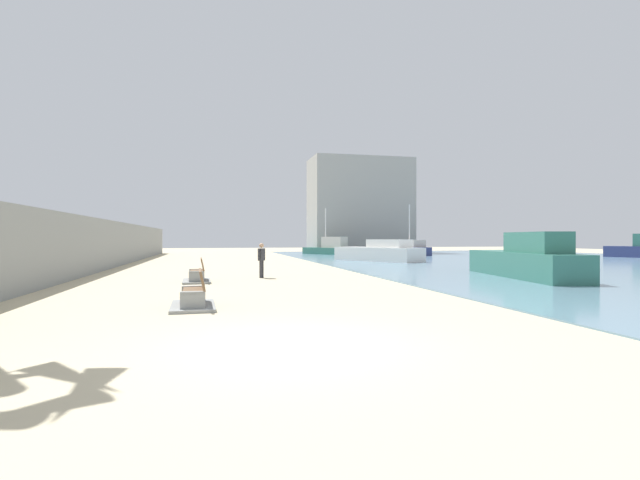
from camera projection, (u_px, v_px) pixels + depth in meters
name	position (u px, v px, depth m)	size (l,w,h in m)	color
ground_plane	(237.00, 271.00, 25.32)	(120.00, 120.00, 0.00)	#C6B793
seawall	(88.00, 246.00, 23.62)	(0.80, 64.00, 2.84)	gray
water_bay	(604.00, 265.00, 30.73)	(36.00, 68.00, 0.04)	#6B8EA3
bench_near	(194.00, 298.00, 12.04)	(1.17, 2.13, 0.98)	gray
bench_far	(197.00, 276.00, 19.02)	(1.17, 2.13, 0.98)	gray
person_walking	(261.00, 258.00, 20.97)	(0.37, 0.43, 1.58)	#333338
boat_nearest	(330.00, 248.00, 49.77)	(4.54, 6.76, 5.01)	#337060
boat_far_right	(380.00, 252.00, 35.68)	(5.63, 7.39, 1.66)	white
boat_mid_bay	(411.00, 249.00, 47.43)	(2.75, 4.75, 5.23)	navy
boat_outer	(525.00, 260.00, 20.73)	(3.08, 8.12, 2.02)	#337060
harbor_building	(360.00, 206.00, 56.20)	(12.00, 6.00, 11.35)	#9E9E99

